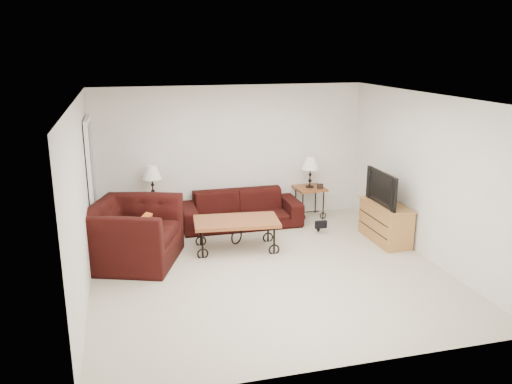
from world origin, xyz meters
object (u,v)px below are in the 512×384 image
coffee_table (237,235)px  backpack (319,221)px  television (387,188)px  side_table_right (309,202)px  armchair (133,233)px  sofa (241,209)px  lamp_left (152,182)px  side_table_left (154,214)px  lamp_right (310,172)px  tv_stand (385,222)px

coffee_table → backpack: (1.58, 0.45, -0.04)m
backpack → television: bearing=-35.1°
side_table_right → armchair: armchair is taller
side_table_right → sofa: bearing=-172.6°
coffee_table → lamp_left: bearing=133.3°
side_table_left → lamp_right: size_ratio=1.00×
coffee_table → tv_stand: 2.51m
television → backpack: bearing=-127.7°
sofa → lamp_right: (1.38, 0.18, 0.57)m
armchair → side_table_right: bearing=-47.2°
lamp_left → backpack: bearing=-16.6°
side_table_right → tv_stand: tv_stand is taller
side_table_left → sofa: bearing=-6.7°
coffee_table → television: (2.48, -0.24, 0.67)m
tv_stand → sofa: bearing=148.2°
lamp_right → coffee_table: size_ratio=0.44×
side_table_right → backpack: (-0.13, -0.83, -0.09)m
side_table_right → tv_stand: size_ratio=0.55×
sofa → coffee_table: size_ratio=1.61×
tv_stand → television: 0.60m
sofa → tv_stand: size_ratio=2.00×
sofa → tv_stand: (2.17, -1.35, 0.01)m
coffee_table → tv_stand: (2.50, -0.24, 0.07)m
side_table_right → backpack: bearing=-98.8°
lamp_right → tv_stand: size_ratio=0.55×
side_table_right → television: television is taller
sofa → backpack: sofa is taller
coffee_table → backpack: size_ratio=3.24×
tv_stand → television: size_ratio=1.12×
lamp_left → backpack: lamp_left is taller
lamp_left → lamp_right: lamp_right is taller
side_table_right → backpack: side_table_right is taller
armchair → television: 4.11m
lamp_left → lamp_right: bearing=0.0°
backpack → coffee_table: bearing=-161.4°
sofa → armchair: 2.29m
sofa → backpack: size_ratio=5.21×
side_table_right → armchair: 3.60m
lamp_right → television: (0.77, -1.53, 0.04)m
coffee_table → television: television is taller
side_table_left → tv_stand: bearing=-22.4°
side_table_left → armchair: bearing=-105.9°
lamp_left → backpack: (2.79, -0.83, -0.67)m
lamp_left → coffee_table: (1.21, -1.29, -0.63)m
television → armchair: bearing=-92.0°
lamp_left → television: television is taller
lamp_right → backpack: size_ratio=1.42×
lamp_left → coffee_table: lamp_left is taller
sofa → lamp_right: lamp_right is taller
sofa → coffee_table: bearing=-106.5°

